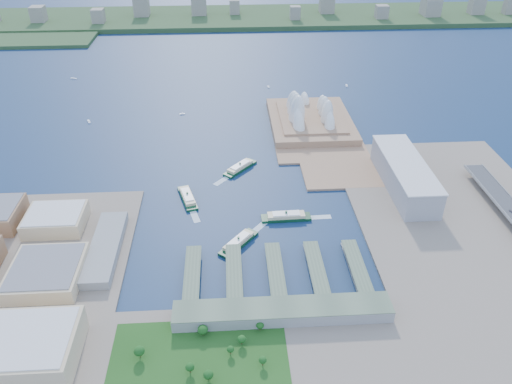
{
  "coord_description": "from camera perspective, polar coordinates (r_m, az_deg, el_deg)",
  "views": [
    {
      "loc": [
        -29.38,
        -456.91,
        347.38
      ],
      "look_at": [
        2.42,
        55.1,
        18.0
      ],
      "focal_mm": 35.0,
      "sensor_mm": 36.0,
      "label": 1
    }
  ],
  "objects": [
    {
      "name": "opera_house",
      "position": [
        812.74,
        6.34,
        9.67
      ],
      "size": [
        134.0,
        180.0,
        58.0
      ],
      "primitive_type": null,
      "color": "white",
      "rests_on": "peninsula"
    },
    {
      "name": "boat_d",
      "position": [
        1083.19,
        -20.12,
        12.1
      ],
      "size": [
        13.81,
        8.48,
        2.33
      ],
      "primitive_type": null,
      "rotation": [
        0.0,
        0.0,
        1.14
      ],
      "color": "white",
      "rests_on": "ground"
    },
    {
      "name": "west_buildings",
      "position": [
        554.84,
        -26.39,
        -8.0
      ],
      "size": [
        200.0,
        280.0,
        27.0
      ],
      "primitive_type": null,
      "color": "#986E4C",
      "rests_on": "west_land"
    },
    {
      "name": "ground",
      "position": [
        574.72,
        0.1,
        -4.48
      ],
      "size": [
        3000.0,
        3000.0,
        0.0
      ],
      "primitive_type": "plane",
      "color": "#0E2241",
      "rests_on": "ground"
    },
    {
      "name": "boat_c",
      "position": [
        997.99,
        10.32,
        11.89
      ],
      "size": [
        5.05,
        12.47,
        2.73
      ],
      "primitive_type": null,
      "rotation": [
        0.0,
        0.0,
        3.01
      ],
      "color": "white",
      "rests_on": "ground"
    },
    {
      "name": "boat_a",
      "position": [
        875.24,
        -18.56,
        7.66
      ],
      "size": [
        7.98,
        13.61,
        2.57
      ],
      "primitive_type": null,
      "rotation": [
        0.0,
        0.0,
        0.38
      ],
      "color": "white",
      "rests_on": "ground"
    },
    {
      "name": "boat_b",
      "position": [
        867.76,
        -8.43,
        8.83
      ],
      "size": [
        9.04,
        4.13,
        2.35
      ],
      "primitive_type": null,
      "rotation": [
        0.0,
        0.0,
        1.7
      ],
      "color": "white",
      "rests_on": "ground"
    },
    {
      "name": "ferry_wharves",
      "position": [
        514.97,
        2.21,
        -9.05
      ],
      "size": [
        184.0,
        90.0,
        9.3
      ],
      "primitive_type": null,
      "color": "#53654C",
      "rests_on": "ground"
    },
    {
      "name": "terminal_building",
      "position": [
        469.14,
        3.06,
        -13.52
      ],
      "size": [
        200.0,
        28.0,
        12.0
      ],
      "primitive_type": "cube",
      "color": "gray",
      "rests_on": "south_land"
    },
    {
      "name": "ferry_a",
      "position": [
        631.56,
        -7.85,
        -0.43
      ],
      "size": [
        29.2,
        58.42,
        10.71
      ],
      "primitive_type": null,
      "rotation": [
        0.0,
        0.0,
        0.27
      ],
      "color": "#0E381D",
      "rests_on": "ground"
    },
    {
      "name": "toaster_building",
      "position": [
        667.43,
        16.61,
        1.89
      ],
      "size": [
        45.0,
        155.0,
        35.0
      ],
      "primitive_type": "cube",
      "color": "#929298",
      "rests_on": "east_land"
    },
    {
      "name": "west_land",
      "position": [
        540.5,
        -27.2,
        -11.6
      ],
      "size": [
        220.0,
        390.0,
        3.0
      ],
      "primitive_type": "cube",
      "color": "gray",
      "rests_on": "ground"
    },
    {
      "name": "ferry_d",
      "position": [
        591.76,
        3.46,
        -2.65
      ],
      "size": [
        59.23,
        16.51,
        11.13
      ],
      "primitive_type": null,
      "rotation": [
        0.0,
        0.0,
        1.6
      ],
      "color": "#0E381D",
      "rests_on": "ground"
    },
    {
      "name": "park",
      "position": [
        430.49,
        -6.65,
        -19.0
      ],
      "size": [
        150.0,
        110.0,
        16.0
      ],
      "primitive_type": null,
      "color": "#194714",
      "rests_on": "south_land"
    },
    {
      "name": "far_shore",
      "position": [
        1477.19,
        -2.46,
        19.31
      ],
      "size": [
        2200.0,
        260.0,
        12.0
      ],
      "primitive_type": "cube",
      "color": "#2D4926",
      "rests_on": "ground"
    },
    {
      "name": "ferry_c",
      "position": [
        552.29,
        -2.01,
        -5.59
      ],
      "size": [
        46.35,
        52.31,
        10.57
      ],
      "primitive_type": null,
      "rotation": [
        0.0,
        0.0,
        2.46
      ],
      "color": "#0E381D",
      "rests_on": "ground"
    },
    {
      "name": "ferry_b",
      "position": [
        690.39,
        -1.83,
        2.99
      ],
      "size": [
        48.38,
        52.04,
        10.72
      ],
      "primitive_type": null,
      "rotation": [
        0.0,
        0.0,
        -0.72
      ],
      "color": "#0E381D",
      "rests_on": "ground"
    },
    {
      "name": "far_skyline",
      "position": [
        1450.27,
        -2.47,
        20.42
      ],
      "size": [
        1900.0,
        140.0,
        55.0
      ],
      "primitive_type": null,
      "color": "gray",
      "rests_on": "far_shore"
    },
    {
      "name": "boat_e",
      "position": [
        976.56,
        1.43,
        11.93
      ],
      "size": [
        4.51,
        10.32,
        2.45
      ],
      "primitive_type": null,
      "rotation": [
        0.0,
        0.0,
        0.14
      ],
      "color": "white",
      "rests_on": "ground"
    },
    {
      "name": "peninsula",
      "position": [
        807.67,
        6.6,
        7.12
      ],
      "size": [
        135.0,
        220.0,
        3.0
      ],
      "primitive_type": "cube",
      "color": "#9C7555",
      "rests_on": "ground"
    },
    {
      "name": "east_land",
      "position": [
        598.14,
        24.18,
        -6.01
      ],
      "size": [
        240.0,
        500.0,
        3.0
      ],
      "primitive_type": "cube",
      "color": "gray",
      "rests_on": "ground"
    },
    {
      "name": "car_c",
      "position": [
        651.37,
        27.09,
        -1.96
      ],
      "size": [
        1.84,
        4.53,
        1.31
      ],
      "primitive_type": "imported",
      "color": "slate",
      "rests_on": "expressway"
    }
  ]
}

